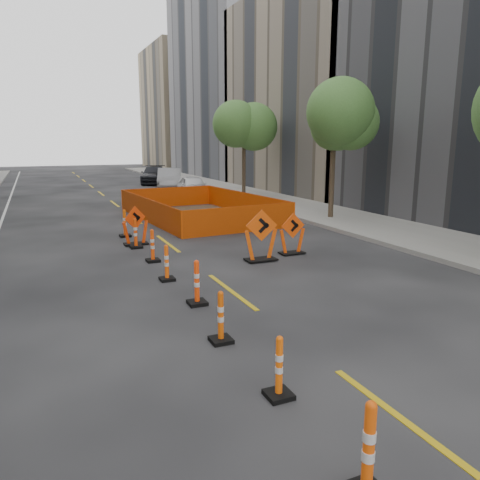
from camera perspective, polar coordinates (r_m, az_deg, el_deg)
name	(u,v)px	position (r m, az deg, el deg)	size (l,w,h in m)	color
ground_plane	(321,359)	(8.36, 9.82, -14.05)	(140.00, 140.00, 0.00)	black
sidewalk_right	(341,217)	(22.80, 12.20, 2.70)	(4.00, 90.00, 0.15)	gray
bld_right_c	(340,95)	(36.92, 12.10, 16.94)	(12.00, 16.00, 14.00)	gray
bld_right_d	(248,79)	(51.44, 0.97, 19.08)	(12.00, 18.00, 20.00)	gray
bld_right_e	(193,109)	(68.35, -5.72, 15.58)	(12.00, 14.00, 16.00)	tan
tree_r_b	(334,121)	(22.19, 11.42, 14.03)	(2.80, 2.80, 5.95)	#382B1E
tree_r_c	(244,127)	(30.93, 0.48, 13.61)	(2.80, 2.80, 5.95)	#382B1E
channelizer_1	(368,451)	(5.36, 15.39, -23.56)	(0.44, 0.44, 1.12)	#E74D09
channelizer_2	(279,367)	(6.96, 4.79, -15.16)	(0.37, 0.37, 0.95)	#EF580A
channelizer_3	(221,317)	(8.67, -2.36, -9.33)	(0.39, 0.39, 0.99)	#D64D09
channelizer_4	(197,282)	(10.61, -5.29, -5.17)	(0.41, 0.41, 1.04)	#FC3F0A
channelizer_5	(167,263)	(12.54, -8.93, -2.75)	(0.38, 0.38, 0.97)	#FF530A
channelizer_6	(152,246)	(14.55, -10.62, -0.67)	(0.40, 0.40, 1.02)	#F3440A
channelizer_7	(136,233)	(16.55, -12.62, 0.82)	(0.41, 0.41, 1.05)	#E23F09
channelizer_8	(125,223)	(18.59, -13.88, 2.00)	(0.42, 0.42, 1.07)	#E05409
chevron_sign_left	(135,226)	(17.03, -12.64, 1.73)	(0.93, 0.56, 1.40)	red
chevron_sign_center	(261,236)	(14.33, 2.58, 0.54)	(1.07, 0.64, 1.61)	#DB4809
chevron_sign_right	(292,234)	(15.33, 6.39, 0.78)	(0.91, 0.55, 1.37)	#DD4109
safety_fence	(198,206)	(22.70, -5.10, 4.09)	(5.14, 8.74, 1.09)	#F94E0D
parked_car_near	(193,186)	(31.40, -5.78, 6.54)	(1.65, 4.10, 1.40)	silver
parked_car_mid	(170,179)	(36.22, -8.58, 7.36)	(1.72, 4.93, 1.62)	gray
parked_car_far	(154,175)	(41.75, -10.43, 7.82)	(2.12, 5.22, 1.52)	black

